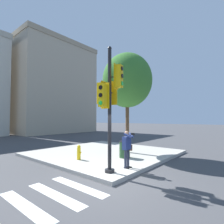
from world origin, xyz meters
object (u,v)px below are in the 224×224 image
object	(u,v)px
fire_hydrant	(79,152)
traffic_signal_pole	(109,97)
person_photographer	(127,146)
street_tree	(127,81)
trash_bin	(125,149)

from	to	relation	value
fire_hydrant	traffic_signal_pole	bearing A→B (deg)	-103.12
person_photographer	traffic_signal_pole	bearing A→B (deg)	168.46
fire_hydrant	street_tree	bearing A→B (deg)	-13.70
street_tree	person_photographer	bearing A→B (deg)	-145.26
fire_hydrant	trash_bin	xyz separation A→B (m)	(1.95, -1.58, 0.08)
traffic_signal_pole	street_tree	distance (m)	4.67
person_photographer	street_tree	distance (m)	5.19
traffic_signal_pole	street_tree	world-z (taller)	street_tree
street_tree	trash_bin	size ratio (longest dim) A/B	7.10
traffic_signal_pole	trash_bin	bearing A→B (deg)	22.90
traffic_signal_pole	street_tree	bearing A→B (deg)	25.18
trash_bin	traffic_signal_pole	bearing A→B (deg)	-157.10
traffic_signal_pole	fire_hydrant	size ratio (longest dim) A/B	6.72
person_photographer	fire_hydrant	size ratio (longest dim) A/B	2.10
person_photographer	fire_hydrant	xyz separation A→B (m)	(-0.36, 2.87, -0.58)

